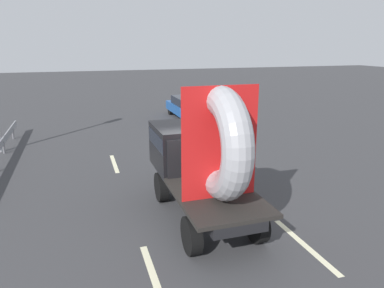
# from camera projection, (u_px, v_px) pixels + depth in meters

# --- Properties ---
(ground_plane) EXTENTS (120.00, 120.00, 0.00)m
(ground_plane) POSITION_uv_depth(u_px,v_px,m) (211.00, 215.00, 10.30)
(ground_plane) COLOR #38383A
(flatbed_truck) EXTENTS (2.02, 5.01, 3.86)m
(flatbed_truck) POSITION_uv_depth(u_px,v_px,m) (201.00, 154.00, 9.85)
(flatbed_truck) COLOR black
(flatbed_truck) RESTS_ON ground_plane
(distant_sedan) EXTENTS (1.85, 4.32, 1.41)m
(distant_sedan) POSITION_uv_depth(u_px,v_px,m) (187.00, 106.00, 23.66)
(distant_sedan) COLOR black
(distant_sedan) RESTS_ON ground_plane
(lane_dash_left_near) EXTENTS (0.16, 2.49, 0.01)m
(lane_dash_left_near) POSITION_uv_depth(u_px,v_px,m) (154.00, 277.00, 7.53)
(lane_dash_left_near) COLOR beige
(lane_dash_left_near) RESTS_ON ground_plane
(lane_dash_left_far) EXTENTS (0.16, 2.34, 0.01)m
(lane_dash_left_far) POSITION_uv_depth(u_px,v_px,m) (114.00, 164.00, 14.69)
(lane_dash_left_far) COLOR beige
(lane_dash_left_far) RESTS_ON ground_plane
(lane_dash_right_near) EXTENTS (0.16, 2.62, 0.01)m
(lane_dash_right_near) POSITION_uv_depth(u_px,v_px,m) (305.00, 245.00, 8.74)
(lane_dash_right_near) COLOR beige
(lane_dash_right_near) RESTS_ON ground_plane
(lane_dash_right_far) EXTENTS (0.16, 2.64, 0.01)m
(lane_dash_right_far) POSITION_uv_depth(u_px,v_px,m) (199.00, 153.00, 16.09)
(lane_dash_right_far) COLOR beige
(lane_dash_right_far) RESTS_ON ground_plane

